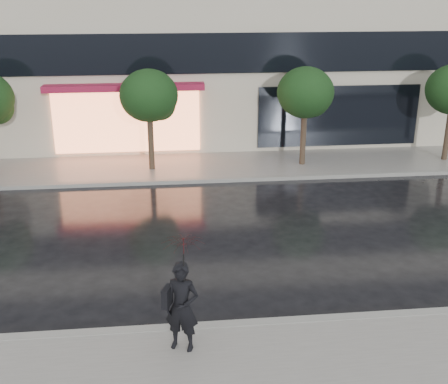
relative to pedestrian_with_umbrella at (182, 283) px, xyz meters
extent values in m
plane|color=black|center=(2.20, 1.72, -1.58)|extent=(120.00, 120.00, 0.00)
cube|color=slate|center=(2.20, 11.97, -1.52)|extent=(60.00, 3.50, 0.12)
cube|color=gray|center=(2.20, 0.72, -1.51)|extent=(60.00, 0.25, 0.14)
cube|color=gray|center=(2.20, 10.22, -1.51)|extent=(60.00, 0.25, 0.14)
cube|color=black|center=(2.20, 13.66, 2.72)|extent=(28.00, 0.12, 1.60)
cube|color=#FF8C59|center=(-1.80, 13.64, 0.02)|extent=(6.00, 0.10, 2.60)
cube|color=maroon|center=(-1.80, 13.31, 1.47)|extent=(6.40, 0.70, 0.25)
cube|color=black|center=(7.20, 13.66, 0.02)|extent=(7.00, 0.10, 2.60)
cylinder|color=#33261C|center=(-0.80, 11.72, -0.48)|extent=(0.22, 0.22, 2.20)
ellipsoid|color=black|center=(-0.80, 11.72, 1.42)|extent=(2.20, 2.20, 1.98)
sphere|color=black|center=(-0.40, 11.92, 1.02)|extent=(1.20, 1.20, 1.20)
cylinder|color=#33261C|center=(5.20, 11.72, -0.48)|extent=(0.22, 0.22, 2.20)
ellipsoid|color=black|center=(5.20, 11.72, 1.42)|extent=(2.20, 2.20, 1.98)
sphere|color=black|center=(5.60, 11.92, 1.02)|extent=(1.20, 1.20, 1.20)
cylinder|color=#33261C|center=(11.20, 11.72, -0.48)|extent=(0.22, 0.22, 2.20)
imported|color=black|center=(-0.02, 0.01, -0.53)|extent=(0.79, 0.65, 1.86)
imported|color=#380A0C|center=(0.03, -0.01, 0.59)|extent=(1.06, 1.07, 0.75)
cylinder|color=black|center=(0.03, -0.01, 0.15)|extent=(0.02, 0.02, 0.93)
cube|color=black|center=(-0.30, 0.05, -0.31)|extent=(0.24, 0.37, 0.40)
camera|label=1|loc=(-0.20, -9.42, 5.32)|focal=45.00mm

